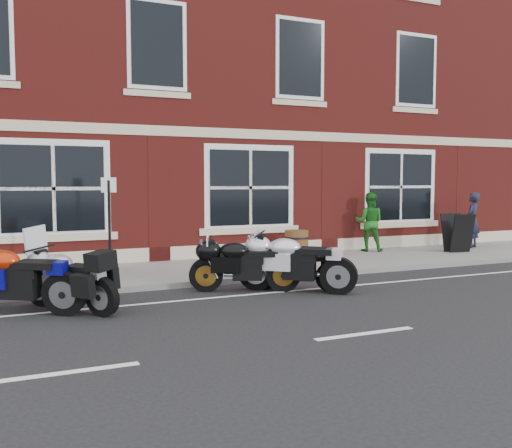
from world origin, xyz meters
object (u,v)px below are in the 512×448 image
object	(u,v)px
moto_sport_silver	(294,261)
parking_sign	(109,222)
moto_touring_silver	(68,277)
moto_sport_red	(15,277)
a_board_sign	(457,233)
barrel_planter	(296,244)
pedestrian_left	(472,220)
moto_naked_black	(295,266)
moto_sport_black	(242,263)
pedestrian_right	(369,222)

from	to	relation	value
moto_sport_silver	parking_sign	size ratio (longest dim) A/B	0.90
moto_touring_silver	moto_sport_red	distance (m)	0.82
moto_touring_silver	parking_sign	bearing A→B (deg)	25.51
moto_touring_silver	a_board_sign	bearing A→B (deg)	-21.39
barrel_planter	pedestrian_left	bearing A→B (deg)	-1.46
moto_naked_black	parking_sign	world-z (taller)	parking_sign
moto_naked_black	barrel_planter	distance (m)	3.87
moto_sport_red	pedestrian_left	bearing A→B (deg)	-43.63
moto_sport_silver	barrel_planter	size ratio (longest dim) A/B	2.59
moto_sport_red	pedestrian_left	world-z (taller)	pedestrian_left
moto_sport_black	pedestrian_right	bearing A→B (deg)	-33.27
pedestrian_right	a_board_sign	xyz separation A→B (m)	(2.16, -1.22, -0.29)
pedestrian_right	a_board_sign	world-z (taller)	pedestrian_right
moto_touring_silver	a_board_sign	size ratio (longest dim) A/B	1.63
moto_sport_silver	parking_sign	bearing A→B (deg)	99.95
a_board_sign	barrel_planter	world-z (taller)	a_board_sign
pedestrian_left	pedestrian_right	world-z (taller)	pedestrian_right
moto_sport_silver	moto_naked_black	world-z (taller)	moto_sport_silver
pedestrian_right	parking_sign	distance (m)	8.03
moto_touring_silver	barrel_planter	bearing A→B (deg)	-5.66
moto_sport_black	a_board_sign	size ratio (longest dim) A/B	1.83
pedestrian_right	barrel_planter	size ratio (longest dim) A/B	2.33
moto_naked_black	pedestrian_right	xyz separation A→B (m)	(4.44, 3.81, 0.49)
moto_sport_black	moto_sport_silver	xyz separation A→B (m)	(0.91, -0.45, 0.05)
moto_naked_black	barrel_planter	size ratio (longest dim) A/B	2.23
moto_naked_black	a_board_sign	bearing A→B (deg)	-36.17
pedestrian_right	moto_naked_black	bearing A→B (deg)	76.98
moto_naked_black	pedestrian_left	bearing A→B (deg)	-35.03
moto_sport_red	moto_sport_silver	xyz separation A→B (m)	(4.98, -0.24, 0.00)
moto_touring_silver	a_board_sign	xyz separation A→B (m)	(10.87, 2.63, 0.11)
moto_sport_black	parking_sign	xyz separation A→B (m)	(-2.28, 1.40, 0.77)
pedestrian_right	a_board_sign	bearing A→B (deg)	-172.98
barrel_planter	moto_touring_silver	bearing A→B (deg)	-150.68
moto_sport_silver	a_board_sign	world-z (taller)	a_board_sign
moto_sport_red	moto_sport_black	world-z (taller)	moto_sport_red
moto_sport_red	moto_sport_silver	world-z (taller)	same
moto_sport_black	a_board_sign	distance (m)	7.95
pedestrian_right	moto_sport_black	bearing A→B (deg)	69.21
moto_sport_black	moto_naked_black	bearing A→B (deg)	-82.19
moto_sport_red	moto_naked_black	size ratio (longest dim) A/B	1.26
moto_sport_silver	a_board_sign	bearing A→B (deg)	-27.70
moto_sport_silver	a_board_sign	distance (m)	7.25
moto_naked_black	moto_sport_silver	bearing A→B (deg)	179.10
pedestrian_left	a_board_sign	world-z (taller)	pedestrian_left
moto_sport_red	barrel_planter	bearing A→B (deg)	-31.82
a_board_sign	parking_sign	distance (m)	9.96
moto_sport_silver	moto_naked_black	distance (m)	0.23
a_board_sign	moto_sport_silver	bearing A→B (deg)	-150.11
pedestrian_left	moto_naked_black	bearing A→B (deg)	-7.75
pedestrian_left	parking_sign	xyz separation A→B (m)	(-11.11, -1.56, 0.37)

